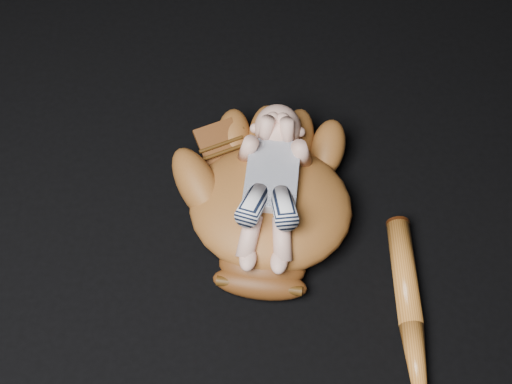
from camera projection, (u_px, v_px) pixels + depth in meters
baseball_glove at (271, 202)px, 1.33m from camera, size 0.46×0.50×0.14m
newborn_baby at (271, 186)px, 1.29m from camera, size 0.21×0.36×0.14m
baseball_bat at (413, 340)px, 1.23m from camera, size 0.07×0.47×0.04m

